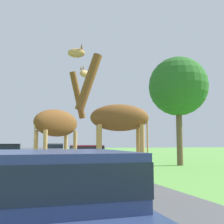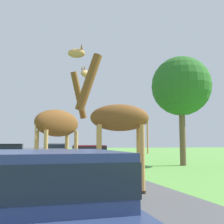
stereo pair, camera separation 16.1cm
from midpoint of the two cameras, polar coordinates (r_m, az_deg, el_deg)
road at (r=29.15m, az=-13.84°, el=-9.06°), size 7.01×120.00×0.00m
giraffe_near_road at (r=8.98m, az=1.24°, el=-1.10°), size 2.68×1.10×4.73m
giraffe_companion at (r=10.49m, az=-10.11°, el=-2.32°), size 2.47×1.85×4.65m
car_lead_maroon at (r=3.49m, az=-11.77°, el=-18.79°), size 1.77×4.16×1.44m
car_queue_right at (r=25.50m, az=-11.12°, el=-7.79°), size 1.72×4.70×1.48m
car_queue_left at (r=17.52m, az=-4.47°, el=-8.79°), size 1.94×4.58×1.37m
car_far_ahead at (r=15.13m, az=-20.69°, el=-8.66°), size 1.88×4.68×1.48m
tree_left_edge at (r=20.11m, az=14.10°, el=5.05°), size 4.10×4.10×7.49m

